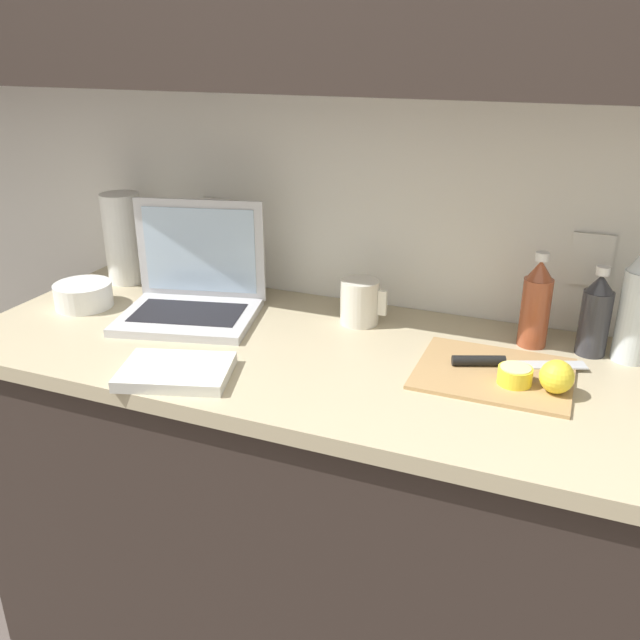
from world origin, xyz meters
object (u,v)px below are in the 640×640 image
Objects in this scene: bottle_water_clear at (536,304)px; measuring_cup at (360,302)px; laptop at (193,289)px; paper_towel_roll at (124,238)px; bowl_white at (84,295)px; knife at (496,362)px; bottle_oil_tall at (596,315)px; bottle_green_soda at (638,304)px; cutting_board at (494,373)px; lemon_half_cut at (515,375)px; lemon_whole_beside at (557,377)px.

bottle_water_clear reaches higher than measuring_cup.
laptop is 0.81m from bottle_water_clear.
bowl_white is at bearing -84.88° from paper_towel_roll.
bottle_oil_tall is (0.18, 0.15, 0.07)m from knife.
knife is 1.04m from bowl_white.
bottle_green_soda is at bearing -0.00° from bottle_oil_tall.
knife is at bearing -110.03° from bottle_water_clear.
bowl_white is at bearing -170.24° from bottle_water_clear.
laptop is 0.76m from cutting_board.
paper_towel_roll is at bearing 179.09° from bottle_oil_tall.
paper_towel_roll reaches higher than lemon_half_cut.
bottle_green_soda is at bearing 2.34° from measuring_cup.
cutting_board is (0.75, -0.06, -0.06)m from laptop.
cutting_board is 4.73× the size of lemon_whole_beside.
measuring_cup reaches higher than lemon_half_cut.
bottle_oil_tall is (0.13, 0.22, 0.06)m from lemon_half_cut.
bottle_green_soda reaches higher than knife.
lemon_half_cut reaches higher than cutting_board.
measuring_cup is at bearing -0.36° from laptop.
laptop is 1.21× the size of cutting_board.
bowl_white is (-1.08, 0.03, 0.01)m from lemon_half_cut.
lemon_half_cut is 0.25× the size of bottle_green_soda.
laptop is 1.36× the size of bottle_green_soda.
paper_towel_roll is at bearing 141.74° from laptop.
lemon_whole_beside is 1.21m from paper_towel_roll.
laptop is at bearing 175.07° from cutting_board.
bowl_white is 0.23m from paper_towel_roll.
bottle_water_clear is at bearing 87.45° from lemon_half_cut.
measuring_cup is (-0.35, 0.16, 0.05)m from cutting_board.
paper_towel_roll is at bearing 178.99° from bottle_water_clear.
measuring_cup is at bearing 153.29° from lemon_half_cut.
lemon_whole_beside is 0.24m from bottle_water_clear.
knife is at bearing -9.37° from paper_towel_roll.
cutting_board is 0.27m from bottle_oil_tall.
bowl_white is at bearing 179.48° from laptop.
bottle_green_soda is at bearing 35.81° from cutting_board.
bottle_water_clear is (-0.12, -0.00, 0.01)m from bottle_oil_tall.
bowl_white is (-1.04, -0.03, 0.01)m from knife.
knife is at bearing -16.30° from laptop.
laptop reaches higher than cutting_board.
bowl_white is (-1.04, -0.00, 0.03)m from cutting_board.
bottle_oil_tall is (0.93, 0.12, 0.03)m from laptop.
lemon_whole_beside is at bearing -52.08° from knife.
bowl_white is 0.58× the size of paper_towel_roll.
lemon_half_cut is 0.47× the size of bowl_white.
bottle_oil_tall is 0.80× the size of paper_towel_roll.
measuring_cup is at bearing 13.27° from bowl_white.
lemon_whole_beside reaches higher than knife.
bottle_green_soda is at bearing 0.00° from bottle_water_clear.
laptop is 5.73× the size of lemon_whole_beside.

